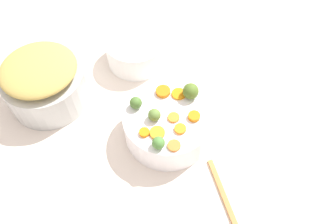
{
  "coord_description": "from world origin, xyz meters",
  "views": [
    {
      "loc": [
        -0.46,
        0.02,
        0.83
      ],
      "look_at": [
        0.02,
        -0.06,
        0.12
      ],
      "focal_mm": 36.25,
      "sensor_mm": 36.0,
      "label": 1
    }
  ],
  "objects": [
    {
      "name": "carrot_slice_5",
      "position": [
        -0.03,
        -0.08,
        0.12
      ],
      "size": [
        0.04,
        0.04,
        0.01
      ],
      "primitive_type": "cylinder",
      "rotation": [
        0.0,
        0.0,
        2.74
      ],
      "color": "orange",
      "rests_on": "serving_bowl_carrots"
    },
    {
      "name": "brussels_sprout_3",
      "position": [
        0.06,
        0.02,
        0.13
      ],
      "size": [
        0.03,
        0.03,
        0.03
      ],
      "primitive_type": "sphere",
      "color": "#486E2E",
      "rests_on": "serving_bowl_carrots"
    },
    {
      "name": "carrot_slice_2",
      "position": [
        -0.07,
        -0.06,
        0.12
      ],
      "size": [
        0.03,
        0.03,
        0.01
      ],
      "primitive_type": "cylinder",
      "rotation": [
        0.0,
        0.0,
        1.52
      ],
      "color": "orange",
      "rests_on": "serving_bowl_carrots"
    },
    {
      "name": "brussels_sprout_1",
      "position": [
        -0.07,
        -0.02,
        0.13
      ],
      "size": [
        0.03,
        0.03,
        0.03
      ],
      "primitive_type": "sphere",
      "color": "#4C8239",
      "rests_on": "serving_bowl_carrots"
    },
    {
      "name": "serving_bowl_carrots",
      "position": [
        0.02,
        -0.06,
        0.07
      ],
      "size": [
        0.24,
        0.24,
        0.09
      ],
      "primitive_type": "cylinder",
      "color": "white",
      "rests_on": "tabletop"
    },
    {
      "name": "tabletop",
      "position": [
        0.0,
        0.0,
        0.01
      ],
      "size": [
        2.4,
        2.4,
        0.02
      ],
      "primitive_type": "cube",
      "color": "silver",
      "rests_on": "ground"
    },
    {
      "name": "carrot_slice_4",
      "position": [
        0.08,
        -0.1,
        0.12
      ],
      "size": [
        0.05,
        0.05,
        0.01
      ],
      "primitive_type": "cylinder",
      "rotation": [
        0.0,
        0.0,
        3.49
      ],
      "color": "orange",
      "rests_on": "serving_bowl_carrots"
    },
    {
      "name": "brussels_sprout_0",
      "position": [
        0.01,
        -0.02,
        0.13
      ],
      "size": [
        0.03,
        0.03,
        0.03
      ],
      "primitive_type": "sphere",
      "color": "olive",
      "rests_on": "serving_bowl_carrots"
    },
    {
      "name": "carrot_slice_6",
      "position": [
        0.01,
        -0.07,
        0.12
      ],
      "size": [
        0.04,
        0.04,
        0.01
      ],
      "primitive_type": "cylinder",
      "rotation": [
        0.0,
        0.0,
        5.27
      ],
      "color": "orange",
      "rests_on": "serving_bowl_carrots"
    },
    {
      "name": "casserole_dish",
      "position": [
        0.31,
        -0.0,
        0.06
      ],
      "size": [
        0.18,
        0.18,
        0.09
      ],
      "primitive_type": "cylinder",
      "color": "white",
      "rests_on": "tabletop"
    },
    {
      "name": "metal_pot",
      "position": [
        0.19,
        0.27,
        0.07
      ],
      "size": [
        0.23,
        0.23,
        0.11
      ],
      "primitive_type": "cylinder",
      "color": "#B8BBB9",
      "rests_on": "tabletop"
    },
    {
      "name": "carrot_slice_0",
      "position": [
        -0.0,
        -0.12,
        0.12
      ],
      "size": [
        0.04,
        0.04,
        0.01
      ],
      "primitive_type": "cylinder",
      "rotation": [
        0.0,
        0.0,
        5.42
      ],
      "color": "orange",
      "rests_on": "serving_bowl_carrots"
    },
    {
      "name": "carrot_slice_1",
      "position": [
        -0.03,
        -0.02,
        0.12
      ],
      "size": [
        0.05,
        0.05,
        0.01
      ],
      "primitive_type": "cylinder",
      "rotation": [
        0.0,
        0.0,
        1.21
      ],
      "color": "orange",
      "rests_on": "serving_bowl_carrots"
    },
    {
      "name": "carrot_slice_7",
      "position": [
        0.09,
        -0.06,
        0.12
      ],
      "size": [
        0.05,
        0.05,
        0.01
      ],
      "primitive_type": "cylinder",
      "rotation": [
        0.0,
        0.0,
        3.81
      ],
      "color": "orange",
      "rests_on": "serving_bowl_carrots"
    },
    {
      "name": "carrot_slice_3",
      "position": [
        -0.03,
        0.01,
        0.12
      ],
      "size": [
        0.03,
        0.03,
        0.01
      ],
      "primitive_type": "cylinder",
      "rotation": [
        0.0,
        0.0,
        4.47
      ],
      "color": "orange",
      "rests_on": "serving_bowl_carrots"
    },
    {
      "name": "stuffing_mound",
      "position": [
        0.19,
        0.27,
        0.15
      ],
      "size": [
        0.21,
        0.21,
        0.05
      ],
      "primitive_type": "ellipsoid",
      "color": "tan",
      "rests_on": "metal_pot"
    },
    {
      "name": "brussels_sprout_2",
      "position": [
        0.07,
        -0.12,
        0.13
      ],
      "size": [
        0.04,
        0.04,
        0.04
      ],
      "primitive_type": "sphere",
      "color": "#506D27",
      "rests_on": "serving_bowl_carrots"
    }
  ]
}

